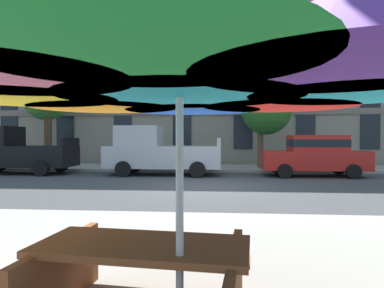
{
  "coord_description": "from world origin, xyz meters",
  "views": [
    {
      "loc": [
        0.46,
        -11.6,
        1.67
      ],
      "look_at": [
        -0.74,
        3.2,
        1.4
      ],
      "focal_mm": 32.33,
      "sensor_mm": 36.0,
      "label": 1
    }
  ],
  "objects_px": {
    "pickup_black": "(14,152)",
    "pickup_silver": "(158,152)",
    "street_tree_left": "(47,96)",
    "patio_umbrella": "(180,68)",
    "picnic_table": "(143,276)",
    "street_tree_middle": "(264,110)",
    "sedan_red": "(314,154)"
  },
  "relations": [
    {
      "from": "pickup_black",
      "to": "pickup_silver",
      "type": "relative_size",
      "value": 1.0
    },
    {
      "from": "street_tree_left",
      "to": "patio_umbrella",
      "type": "xyz_separation_m",
      "value": [
        9.17,
        -15.7,
        -1.78
      ]
    },
    {
      "from": "patio_umbrella",
      "to": "pickup_silver",
      "type": "bearing_deg",
      "value": 100.93
    },
    {
      "from": "pickup_black",
      "to": "patio_umbrella",
      "type": "xyz_separation_m",
      "value": [
        9.26,
        -12.7,
        1.16
      ]
    },
    {
      "from": "street_tree_left",
      "to": "picnic_table",
      "type": "xyz_separation_m",
      "value": [
        8.82,
        -15.42,
        -3.49
      ]
    },
    {
      "from": "street_tree_middle",
      "to": "patio_umbrella",
      "type": "relative_size",
      "value": 1.1
    },
    {
      "from": "patio_umbrella",
      "to": "picnic_table",
      "type": "relative_size",
      "value": 2.06
    },
    {
      "from": "street_tree_left",
      "to": "street_tree_middle",
      "type": "bearing_deg",
      "value": -1.36
    },
    {
      "from": "pickup_silver",
      "to": "street_tree_left",
      "type": "xyz_separation_m",
      "value": [
        -6.72,
        3.0,
        2.95
      ]
    },
    {
      "from": "patio_umbrella",
      "to": "picnic_table",
      "type": "height_order",
      "value": "patio_umbrella"
    },
    {
      "from": "pickup_black",
      "to": "patio_umbrella",
      "type": "height_order",
      "value": "patio_umbrella"
    },
    {
      "from": "street_tree_middle",
      "to": "patio_umbrella",
      "type": "bearing_deg",
      "value": -99.39
    },
    {
      "from": "street_tree_left",
      "to": "sedan_red",
      "type": "bearing_deg",
      "value": -12.5
    },
    {
      "from": "pickup_black",
      "to": "street_tree_left",
      "type": "relative_size",
      "value": 0.96
    },
    {
      "from": "pickup_black",
      "to": "patio_umbrella",
      "type": "relative_size",
      "value": 1.28
    },
    {
      "from": "street_tree_left",
      "to": "pickup_black",
      "type": "bearing_deg",
      "value": -91.54
    },
    {
      "from": "patio_umbrella",
      "to": "picnic_table",
      "type": "distance_m",
      "value": 1.76
    },
    {
      "from": "patio_umbrella",
      "to": "pickup_black",
      "type": "bearing_deg",
      "value": 126.09
    },
    {
      "from": "pickup_black",
      "to": "street_tree_left",
      "type": "xyz_separation_m",
      "value": [
        0.08,
        3.0,
        2.95
      ]
    },
    {
      "from": "street_tree_left",
      "to": "pickup_silver",
      "type": "bearing_deg",
      "value": -24.08
    },
    {
      "from": "pickup_silver",
      "to": "street_tree_middle",
      "type": "distance_m",
      "value": 6.06
    },
    {
      "from": "sedan_red",
      "to": "street_tree_left",
      "type": "xyz_separation_m",
      "value": [
        -13.56,
        3.0,
        3.02
      ]
    },
    {
      "from": "picnic_table",
      "to": "pickup_silver",
      "type": "bearing_deg",
      "value": 99.61
    },
    {
      "from": "pickup_silver",
      "to": "street_tree_left",
      "type": "height_order",
      "value": "street_tree_left"
    },
    {
      "from": "pickup_black",
      "to": "street_tree_middle",
      "type": "height_order",
      "value": "street_tree_middle"
    },
    {
      "from": "street_tree_middle",
      "to": "picnic_table",
      "type": "relative_size",
      "value": 2.27
    },
    {
      "from": "pickup_silver",
      "to": "street_tree_left",
      "type": "bearing_deg",
      "value": 155.92
    },
    {
      "from": "street_tree_middle",
      "to": "patio_umbrella",
      "type": "distance_m",
      "value": 15.66
    },
    {
      "from": "pickup_silver",
      "to": "picnic_table",
      "type": "relative_size",
      "value": 2.63
    },
    {
      "from": "sedan_red",
      "to": "street_tree_left",
      "type": "distance_m",
      "value": 14.21
    },
    {
      "from": "sedan_red",
      "to": "street_tree_middle",
      "type": "height_order",
      "value": "street_tree_middle"
    },
    {
      "from": "pickup_black",
      "to": "picnic_table",
      "type": "xyz_separation_m",
      "value": [
        8.9,
        -12.42,
        -0.54
      ]
    }
  ]
}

